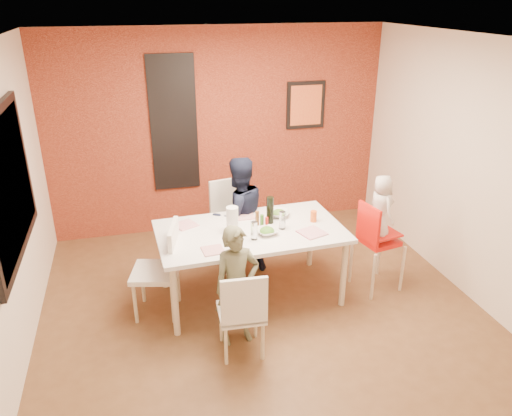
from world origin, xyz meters
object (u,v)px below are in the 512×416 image
object	(u,v)px
chair_left	(164,265)
child_near	(237,286)
paper_towel_roll	(232,220)
dining_table	(251,236)
toddler	(381,208)
high_chair	(376,238)
wine_bottle	(270,210)
chair_near	(242,310)
chair_far	(233,218)
child_far	(239,217)

from	to	relation	value
chair_left	child_near	distance (m)	0.88
chair_left	paper_towel_roll	distance (m)	0.82
dining_table	toddler	bearing A→B (deg)	-6.98
dining_table	high_chair	world-z (taller)	high_chair
wine_bottle	dining_table	bearing A→B (deg)	-155.14
chair_near	paper_towel_roll	bearing A→B (deg)	-93.64
dining_table	toddler	world-z (taller)	toddler
high_chair	paper_towel_roll	distance (m)	1.59
high_chair	wine_bottle	distance (m)	1.20
chair_left	child_near	size ratio (longest dim) A/B	0.84
chair_far	toddler	bearing A→B (deg)	-44.70
toddler	paper_towel_roll	distance (m)	1.58
chair_near	wine_bottle	distance (m)	1.27
child_near	child_far	distance (m)	1.30
chair_far	toddler	world-z (taller)	toddler
high_chair	child_far	distance (m)	1.55
chair_left	child_far	world-z (taller)	child_far
wine_bottle	high_chair	bearing A→B (deg)	-14.62
high_chair	paper_towel_roll	bearing A→B (deg)	72.35
dining_table	chair_far	bearing A→B (deg)	91.20
chair_far	chair_left	distance (m)	1.26
high_chair	toddler	bearing A→B (deg)	-82.13
wine_bottle	child_far	bearing A→B (deg)	118.57
chair_left	chair_far	bearing A→B (deg)	148.50
chair_left	wine_bottle	world-z (taller)	wine_bottle
child_near	dining_table	bearing A→B (deg)	58.39
wine_bottle	chair_left	bearing A→B (deg)	-171.07
child_far	wine_bottle	world-z (taller)	child_far
paper_towel_roll	chair_left	bearing A→B (deg)	-174.78
dining_table	wine_bottle	size ratio (longest dim) A/B	6.63
toddler	child_near	bearing A→B (deg)	101.34
dining_table	child_far	size ratio (longest dim) A/B	1.39
chair_left	dining_table	bearing A→B (deg)	108.53
chair_far	child_near	world-z (taller)	child_near
toddler	paper_towel_roll	size ratio (longest dim) A/B	2.64
chair_far	child_near	distance (m)	1.54
child_near	wine_bottle	bearing A→B (deg)	47.99
high_chair	toddler	distance (m)	0.35
dining_table	child_far	bearing A→B (deg)	90.14
dining_table	chair_far	xyz separation A→B (m)	(-0.02, 0.81, -0.15)
high_chair	child_near	xyz separation A→B (m)	(-1.66, -0.52, -0.02)
dining_table	paper_towel_roll	size ratio (longest dim) A/B	7.11
chair_far	child_near	xyz separation A→B (m)	(-0.29, -1.51, 0.01)
dining_table	chair_left	size ratio (longest dim) A/B	1.98
high_chair	chair_far	bearing A→B (deg)	43.04
chair_near	toddler	distance (m)	1.92
chair_far	toddler	distance (m)	1.75
child_far	dining_table	bearing A→B (deg)	73.60
chair_far	chair_left	bearing A→B (deg)	-145.38
child_near	child_far	size ratio (longest dim) A/B	0.84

